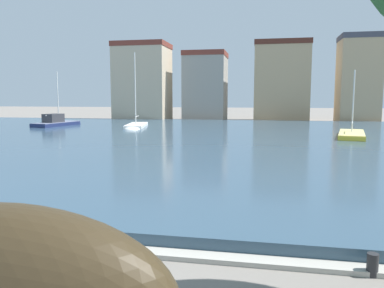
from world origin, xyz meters
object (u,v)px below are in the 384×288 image
at_px(sailboat_navy, 59,124).
at_px(sailboat_yellow, 352,136).
at_px(sailboat_white, 136,127).
at_px(mooring_bollard, 372,265).

relative_size(sailboat_navy, sailboat_yellow, 0.89).
bearing_deg(sailboat_navy, sailboat_white, -4.17).
bearing_deg(mooring_bollard, sailboat_yellow, 79.22).
xyz_separation_m(sailboat_white, sailboat_navy, (-10.01, 0.73, 0.20)).
bearing_deg(mooring_bollard, sailboat_white, 117.07).
bearing_deg(sailboat_navy, sailboat_yellow, -11.57).
bearing_deg(sailboat_yellow, sailboat_navy, 168.43).
relative_size(sailboat_white, sailboat_navy, 1.17).
bearing_deg(sailboat_yellow, mooring_bollard, -100.78).
distance_m(sailboat_navy, mooring_bollard, 43.18).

